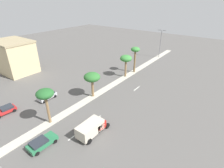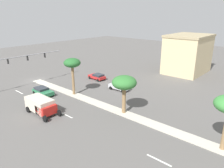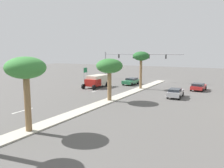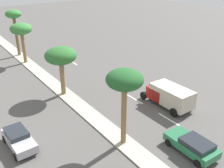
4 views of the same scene
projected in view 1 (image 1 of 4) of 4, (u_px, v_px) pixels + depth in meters
name	position (u px, v px, depth m)	size (l,w,h in m)	color
ground_plane	(103.00, 91.00, 42.29)	(160.00, 160.00, 0.00)	#565451
median_curb	(122.00, 79.00, 47.94)	(1.80, 71.21, 0.12)	#B7B2A3
lane_stripe_near	(75.00, 135.00, 28.65)	(0.20, 2.80, 0.01)	silver
lane_stripe_inboard	(96.00, 119.00, 32.40)	(0.20, 2.80, 0.01)	silver
lane_stripe_leading	(137.00, 88.00, 43.29)	(0.20, 2.80, 0.01)	silver
commercial_building	(14.00, 56.00, 51.15)	(11.84, 8.54, 9.26)	#C6B284
palm_tree_left	(45.00, 95.00, 29.05)	(2.95, 2.95, 6.63)	olive
palm_tree_outboard	(92.00, 78.00, 37.77)	(3.57, 3.57, 5.66)	olive
palm_tree_center	(126.00, 59.00, 47.32)	(3.24, 3.24, 6.14)	olive
palm_tree_rear	(135.00, 51.00, 49.68)	(2.52, 2.52, 7.52)	brown
street_lamp_outboard	(161.00, 41.00, 62.92)	(2.90, 0.24, 9.76)	slate
sedan_silver_mid	(47.00, 96.00, 38.58)	(2.00, 4.16, 1.37)	#B2B2B7
sedan_red_trailing	(5.00, 110.00, 33.88)	(2.29, 4.09, 1.29)	red
sedan_green_front	(42.00, 143.00, 26.28)	(2.22, 4.38, 1.34)	#287047
box_truck	(92.00, 127.00, 28.50)	(2.59, 5.80, 2.31)	#B21E19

